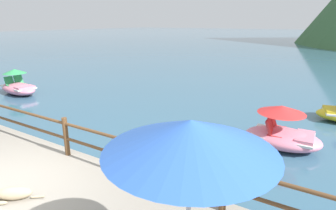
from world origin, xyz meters
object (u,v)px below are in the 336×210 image
Objects in this scene: beach_umbrella at (190,139)px; pedal_boat_3 at (282,133)px; dog_resting at (10,193)px; pedal_boat_0 at (18,86)px.

pedal_boat_3 is at bearing 90.17° from beach_umbrella.
pedal_boat_0 is (-8.84, 5.46, -0.12)m from dog_resting.
beach_umbrella is 13.81m from pedal_boat_0.
pedal_boat_3 reaches higher than dog_resting.
beach_umbrella is at bearing -0.69° from dog_resting.
beach_umbrella reaches higher than pedal_boat_0.
beach_umbrella is at bearing -23.78° from pedal_boat_0.
dog_resting is (-3.65, 0.04, -1.92)m from beach_umbrella.
pedal_boat_0 is at bearing 148.29° from dog_resting.
beach_umbrella reaches higher than dog_resting.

